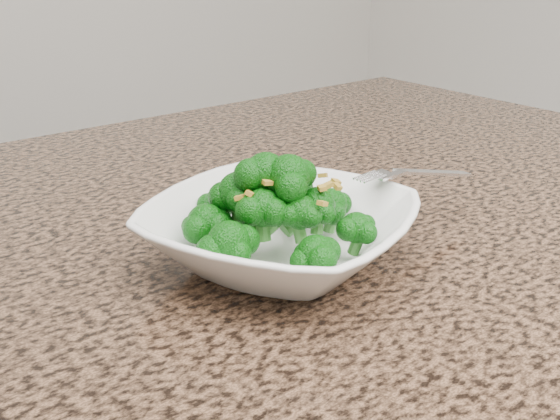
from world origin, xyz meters
TOP-DOWN VIEW (x-y plane):
  - granite_counter at (0.00, 0.30)m, footprint 1.64×1.04m
  - bowl at (0.12, 0.28)m, footprint 0.30×0.30m
  - broccoli_pile at (0.12, 0.28)m, footprint 0.20×0.20m
  - garlic_topping at (0.12, 0.28)m, footprint 0.12×0.12m
  - fork at (0.25, 0.26)m, footprint 0.17×0.04m

SIDE VIEW (x-z plane):
  - granite_counter at x=0.00m, z-range 0.87..0.90m
  - bowl at x=0.12m, z-range 0.90..0.96m
  - fork at x=0.25m, z-range 0.96..0.97m
  - broccoli_pile at x=0.12m, z-range 0.96..1.02m
  - garlic_topping at x=0.12m, z-range 1.02..1.02m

